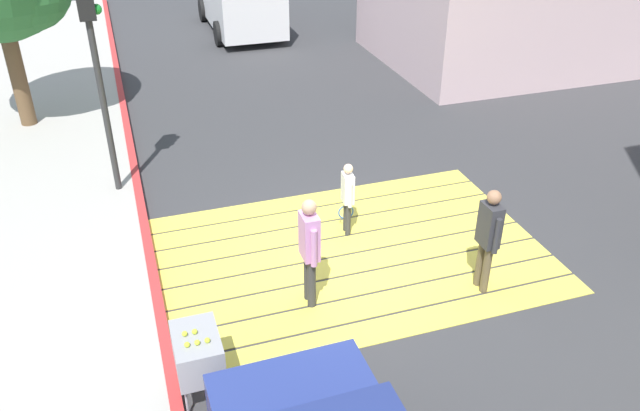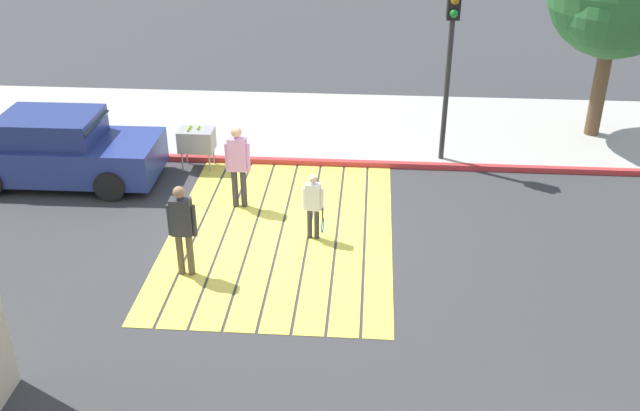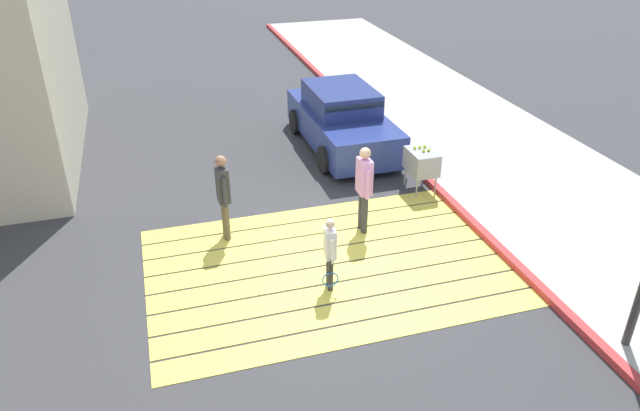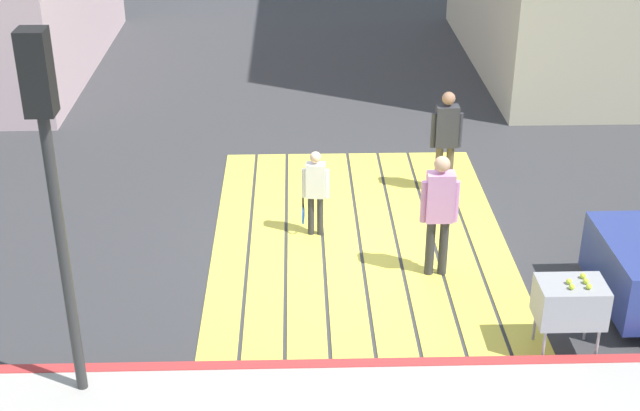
{
  "view_description": "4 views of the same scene",
  "coord_description": "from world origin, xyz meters",
  "px_view_note": "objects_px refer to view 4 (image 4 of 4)",
  "views": [
    {
      "loc": [
        -3.32,
        -8.36,
        6.27
      ],
      "look_at": [
        -0.51,
        0.15,
        0.96
      ],
      "focal_mm": 36.29,
      "sensor_mm": 36.0,
      "label": 1
    },
    {
      "loc": [
        12.24,
        1.69,
        7.14
      ],
      "look_at": [
        0.73,
        0.83,
        1.03
      ],
      "focal_mm": 40.6,
      "sensor_mm": 36.0,
      "label": 2
    },
    {
      "loc": [
        2.7,
        8.62,
        6.18
      ],
      "look_at": [
        0.0,
        -0.42,
        1.03
      ],
      "focal_mm": 33.64,
      "sensor_mm": 36.0,
      "label": 3
    },
    {
      "loc": [
        -11.83,
        0.93,
        6.51
      ],
      "look_at": [
        -0.58,
        0.61,
        0.86
      ],
      "focal_mm": 50.53,
      "sensor_mm": 36.0,
      "label": 4
    }
  ],
  "objects_px": {
    "pedestrian_adult_lead": "(446,135)",
    "pedestrian_adult_trailing": "(439,207)",
    "traffic_light_corner": "(48,148)",
    "tennis_ball_cart": "(570,302)",
    "pedestrian_child_with_racket": "(315,189)"
  },
  "relations": [
    {
      "from": "pedestrian_adult_trailing",
      "to": "pedestrian_adult_lead",
      "type": "bearing_deg",
      "value": -10.82
    },
    {
      "from": "traffic_light_corner",
      "to": "pedestrian_adult_trailing",
      "type": "distance_m",
      "value": 5.43
    },
    {
      "from": "pedestrian_adult_lead",
      "to": "tennis_ball_cart",
      "type": "bearing_deg",
      "value": -169.84
    },
    {
      "from": "traffic_light_corner",
      "to": "pedestrian_adult_lead",
      "type": "relative_size",
      "value": 2.43
    },
    {
      "from": "pedestrian_adult_lead",
      "to": "pedestrian_adult_trailing",
      "type": "xyz_separation_m",
      "value": [
        -2.63,
        0.5,
        0.03
      ]
    },
    {
      "from": "traffic_light_corner",
      "to": "pedestrian_adult_trailing",
      "type": "bearing_deg",
      "value": -59.92
    },
    {
      "from": "pedestrian_child_with_racket",
      "to": "traffic_light_corner",
      "type": "bearing_deg",
      "value": 143.97
    },
    {
      "from": "pedestrian_adult_trailing",
      "to": "pedestrian_child_with_racket",
      "type": "relative_size",
      "value": 1.32
    },
    {
      "from": "traffic_light_corner",
      "to": "pedestrian_child_with_racket",
      "type": "xyz_separation_m",
      "value": [
        3.73,
        -2.72,
        -2.27
      ]
    },
    {
      "from": "traffic_light_corner",
      "to": "tennis_ball_cart",
      "type": "xyz_separation_m",
      "value": [
        0.68,
        -5.67,
        -2.34
      ]
    },
    {
      "from": "tennis_ball_cart",
      "to": "pedestrian_adult_lead",
      "type": "height_order",
      "value": "pedestrian_adult_lead"
    },
    {
      "from": "tennis_ball_cart",
      "to": "pedestrian_adult_trailing",
      "type": "distance_m",
      "value": 2.29
    },
    {
      "from": "pedestrian_adult_trailing",
      "to": "pedestrian_child_with_racket",
      "type": "xyz_separation_m",
      "value": [
        1.2,
        1.65,
        -0.27
      ]
    },
    {
      "from": "traffic_light_corner",
      "to": "pedestrian_child_with_racket",
      "type": "relative_size",
      "value": 3.12
    },
    {
      "from": "tennis_ball_cart",
      "to": "pedestrian_adult_trailing",
      "type": "relative_size",
      "value": 0.57
    }
  ]
}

